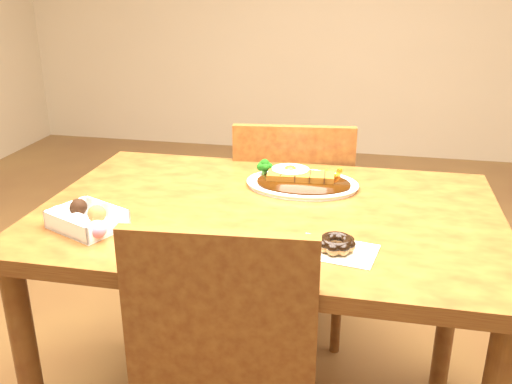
% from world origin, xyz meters
% --- Properties ---
extents(table, '(1.20, 0.80, 0.75)m').
position_xyz_m(table, '(0.00, 0.00, 0.65)').
color(table, '#542410').
rests_on(table, ground).
extents(chair_far, '(0.47, 0.47, 0.87)m').
position_xyz_m(chair_far, '(-0.01, 0.54, 0.48)').
color(chair_far, '#542410').
rests_on(chair_far, ground).
extents(katsu_curry_plate, '(0.32, 0.23, 0.06)m').
position_xyz_m(katsu_curry_plate, '(0.06, 0.19, 0.77)').
color(katsu_curry_plate, white).
rests_on(katsu_curry_plate, table).
extents(donut_box, '(0.20, 0.19, 0.05)m').
position_xyz_m(donut_box, '(-0.41, -0.20, 0.77)').
color(donut_box, white).
rests_on(donut_box, table).
extents(pon_de_ring, '(0.20, 0.15, 0.03)m').
position_xyz_m(pon_de_ring, '(0.19, -0.21, 0.77)').
color(pon_de_ring, silver).
rests_on(pon_de_ring, table).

